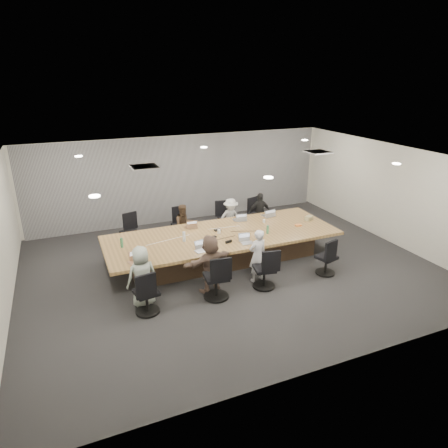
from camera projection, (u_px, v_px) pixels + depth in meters
name	position (u px, v px, depth m)	size (l,w,h in m)	color
floor	(230.00, 268.00, 10.15)	(10.00, 8.00, 0.00)	#282729
ceiling	(231.00, 159.00, 9.16)	(10.00, 8.00, 0.00)	white
wall_back	(182.00, 178.00, 13.11)	(10.00, 2.80, 0.00)	beige
wall_front	(333.00, 295.00, 6.21)	(10.00, 2.80, 0.00)	beige
wall_right	(390.00, 193.00, 11.46)	(8.00, 2.80, 0.00)	beige
curtain	(182.00, 179.00, 13.04)	(9.80, 0.04, 2.80)	gray
conference_table	(223.00, 246.00, 10.44)	(6.00, 2.20, 0.74)	#443022
chair_0	(130.00, 235.00, 11.16)	(0.53, 0.53, 0.78)	black
chair_1	(181.00, 228.00, 11.69)	(0.53, 0.53, 0.79)	black
chair_2	(226.00, 221.00, 12.21)	(0.54, 0.54, 0.80)	black
chair_3	(254.00, 217.00, 12.56)	(0.51, 0.51, 0.76)	black
chair_4	(147.00, 296.00, 8.12)	(0.53, 0.53, 0.78)	black
chair_5	(216.00, 280.00, 8.65)	(0.58, 0.58, 0.86)	black
chair_6	(264.00, 272.00, 9.09)	(0.53, 0.53, 0.79)	black
chair_7	(326.00, 260.00, 9.72)	(0.50, 0.50, 0.74)	black
person_1	(184.00, 225.00, 11.31)	(0.59, 0.46, 1.20)	#463424
laptop_1	(190.00, 227.00, 10.78)	(0.29, 0.20, 0.02)	#8C6647
person_2	(231.00, 218.00, 11.83)	(0.78, 0.45, 1.21)	#BBBCBB
laptop_2	(238.00, 220.00, 11.31)	(0.32, 0.22, 0.02)	#B2B2B7
person_3	(259.00, 213.00, 12.16)	(0.75, 0.31, 1.28)	black
laptop_3	(268.00, 215.00, 11.65)	(0.36, 0.24, 0.02)	#B2B2B7
person_4	(142.00, 276.00, 8.32)	(0.65, 0.42, 1.33)	#95A195
laptop_4	(136.00, 262.00, 8.77)	(0.33, 0.23, 0.02)	#8C6647
person_5	(210.00, 263.00, 8.87)	(1.25, 0.40, 1.34)	brown
laptop_5	(202.00, 251.00, 9.32)	(0.31, 0.21, 0.02)	#B2B2B7
person_6	(258.00, 256.00, 9.31)	(0.47, 0.31, 1.30)	silver
laptop_6	(247.00, 243.00, 9.75)	(0.29, 0.20, 0.02)	#B2B2B7
bottle_green_left	(122.00, 243.00, 9.49)	(0.07, 0.07, 0.24)	#347349
bottle_green_right	(268.00, 230.00, 10.31)	(0.06, 0.06, 0.22)	#347349
bottle_clear	(184.00, 237.00, 9.83)	(0.07, 0.07, 0.24)	silver
cup_white_far	(219.00, 231.00, 10.34)	(0.08, 0.08, 0.10)	white
cup_white_near	(264.00, 221.00, 11.11)	(0.07, 0.07, 0.09)	white
mug_brown	(138.00, 252.00, 9.13)	(0.09, 0.09, 0.11)	brown
mic_left	(214.00, 237.00, 10.10)	(0.14, 0.09, 0.03)	black
mic_right	(218.00, 230.00, 10.53)	(0.17, 0.11, 0.03)	black
stapler	(229.00, 242.00, 9.77)	(0.17, 0.04, 0.07)	black
canvas_bag	(309.00, 218.00, 11.27)	(0.23, 0.14, 0.12)	tan
snack_packet	(298.00, 225.00, 10.86)	(0.16, 0.11, 0.04)	orange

